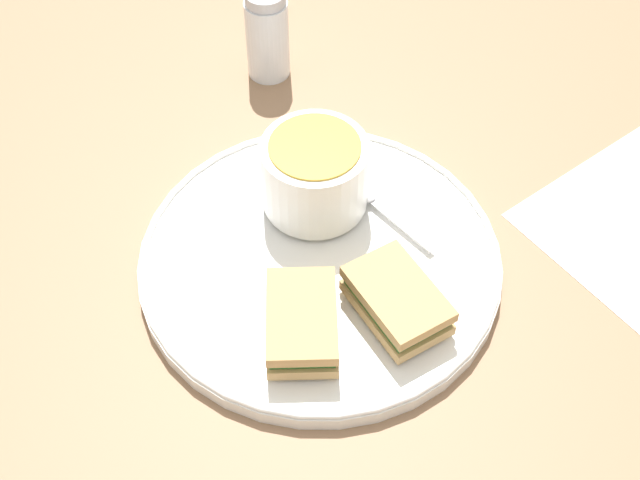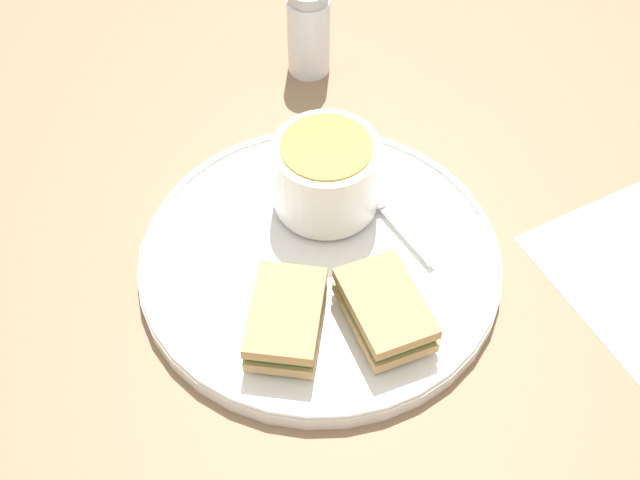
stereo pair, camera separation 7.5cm
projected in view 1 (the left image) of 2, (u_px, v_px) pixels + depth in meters
ground_plane at (320, 267)px, 0.78m from camera, size 2.40×2.40×0.00m
plate at (320, 260)px, 0.77m from camera, size 0.31×0.31×0.02m
soup_bowl at (315, 174)px, 0.77m from camera, size 0.09×0.09×0.07m
spoon at (366, 195)px, 0.80m from camera, size 0.11×0.03×0.01m
sandwich_half_near at (302, 322)px, 0.70m from camera, size 0.10×0.10×0.03m
sandwich_half_far at (397, 300)px, 0.71m from camera, size 0.10×0.08×0.03m
salt_shaker at (267, 34)px, 0.90m from camera, size 0.04×0.04×0.10m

